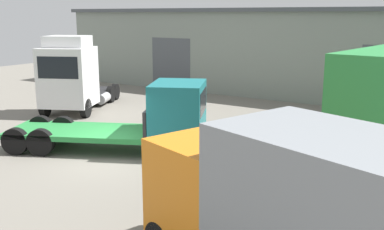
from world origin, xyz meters
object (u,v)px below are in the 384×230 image
at_px(tractor_unit_white, 72,77).
at_px(flatbed_truck_teal, 148,119).
at_px(box_truck_orange, 320,218).
at_px(oil_drum, 213,159).

bearing_deg(tractor_unit_white, flatbed_truck_teal, 41.72).
relative_size(tractor_unit_white, box_truck_orange, 0.89).
relative_size(box_truck_orange, oil_drum, 8.43).
bearing_deg(oil_drum, box_truck_orange, -46.75).
bearing_deg(box_truck_orange, flatbed_truck_teal, -17.36).
height_order(tractor_unit_white, box_truck_orange, tractor_unit_white).
height_order(flatbed_truck_teal, box_truck_orange, box_truck_orange).
height_order(flatbed_truck_teal, oil_drum, flatbed_truck_teal).
height_order(tractor_unit_white, flatbed_truck_teal, tractor_unit_white).
xyz_separation_m(flatbed_truck_teal, box_truck_orange, (8.45, -6.20, 0.57)).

